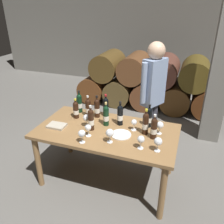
{
  "coord_description": "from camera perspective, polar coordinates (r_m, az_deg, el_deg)",
  "views": [
    {
      "loc": [
        0.88,
        -2.27,
        2.18
      ],
      "look_at": [
        0.0,
        0.2,
        0.91
      ],
      "focal_mm": 37.02,
      "sensor_mm": 36.0,
      "label": 1
    }
  ],
  "objects": [
    {
      "name": "sommelier_presenting",
      "position": [
        3.26,
        10.11,
        5.05
      ],
      "size": [
        0.31,
        0.44,
        1.72
      ],
      "color": "#383842",
      "rests_on": "ground_plane"
    },
    {
      "name": "wine_bottle_4",
      "position": [
        2.86,
        -1.5,
        -0.85
      ],
      "size": [
        0.07,
        0.07,
        0.31
      ],
      "color": "black",
      "rests_on": "dining_table"
    },
    {
      "name": "wine_bottle_7",
      "position": [
        2.63,
        10.31,
        -3.93
      ],
      "size": [
        0.07,
        0.07,
        0.3
      ],
      "color": "black",
      "rests_on": "dining_table"
    },
    {
      "name": "wine_bottle_6",
      "position": [
        3.09,
        -5.92,
        1.05
      ],
      "size": [
        0.07,
        0.07,
        0.3
      ],
      "color": "black",
      "rests_on": "dining_table"
    },
    {
      "name": "wine_glass_3",
      "position": [
        2.44,
        7.17,
        -6.8
      ],
      "size": [
        0.08,
        0.08,
        0.15
      ],
      "color": "white",
      "rests_on": "dining_table"
    },
    {
      "name": "wine_glass_4",
      "position": [
        2.74,
        11.75,
        -3.25
      ],
      "size": [
        0.08,
        0.08,
        0.16
      ],
      "color": "white",
      "rests_on": "dining_table"
    },
    {
      "name": "wine_bottle_2",
      "position": [
        2.77,
        -5.24,
        -1.84
      ],
      "size": [
        0.07,
        0.07,
        0.32
      ],
      "color": "black",
      "rests_on": "dining_table"
    },
    {
      "name": "wine_bottle_3",
      "position": [
        3.08,
        -8.91,
        0.59
      ],
      "size": [
        0.07,
        0.07,
        0.27
      ],
      "color": "black",
      "rests_on": "dining_table"
    },
    {
      "name": "wine_glass_5",
      "position": [
        2.77,
        5.46,
        -2.64
      ],
      "size": [
        0.07,
        0.07,
        0.14
      ],
      "color": "white",
      "rests_on": "dining_table"
    },
    {
      "name": "dining_table",
      "position": [
        2.86,
        -1.35,
        -6.01
      ],
      "size": [
        1.7,
        0.9,
        0.76
      ],
      "color": "olive",
      "rests_on": "ground_plane"
    },
    {
      "name": "wine_glass_2",
      "position": [
        2.43,
        11.32,
        -7.23
      ],
      "size": [
        0.09,
        0.09,
        0.16
      ],
      "color": "white",
      "rests_on": "dining_table"
    },
    {
      "name": "wine_bottle_8",
      "position": [
        3.07,
        -3.72,
        1.02
      ],
      "size": [
        0.07,
        0.07,
        0.31
      ],
      "color": "black",
      "rests_on": "dining_table"
    },
    {
      "name": "wine_glass_6",
      "position": [
        2.54,
        -7.48,
        -5.38
      ],
      "size": [
        0.08,
        0.08,
        0.16
      ],
      "color": "white",
      "rests_on": "dining_table"
    },
    {
      "name": "ground_plane",
      "position": [
        3.26,
        -1.22,
        -16.04
      ],
      "size": [
        14.0,
        14.0,
        0.0
      ],
      "primitive_type": "plane",
      "color": "#66635E"
    },
    {
      "name": "serving_plate",
      "position": [
        2.7,
        2.22,
        -5.61
      ],
      "size": [
        0.24,
        0.24,
        0.01
      ],
      "primitive_type": "cylinder",
      "color": "white",
      "rests_on": "dining_table"
    },
    {
      "name": "wine_bottle_10",
      "position": [
        2.87,
        2.01,
        -0.71
      ],
      "size": [
        0.07,
        0.07,
        0.31
      ],
      "color": "black",
      "rests_on": "dining_table"
    },
    {
      "name": "cellar_back_wall",
      "position": [
        6.57,
        12.41,
        18.48
      ],
      "size": [
        10.0,
        0.24,
        2.8
      ],
      "primitive_type": "cube",
      "color": "slate",
      "rests_on": "ground_plane"
    },
    {
      "name": "wine_glass_7",
      "position": [
        2.65,
        -5.92,
        -3.96
      ],
      "size": [
        0.07,
        0.07,
        0.15
      ],
      "color": "white",
      "rests_on": "dining_table"
    },
    {
      "name": "wine_bottle_5",
      "position": [
        3.09,
        -1.55,
        1.29
      ],
      "size": [
        0.07,
        0.07,
        0.31
      ],
      "color": "black",
      "rests_on": "dining_table"
    },
    {
      "name": "wine_glass_0",
      "position": [
        2.85,
        -6.28,
        -1.51
      ],
      "size": [
        0.09,
        0.09,
        0.16
      ],
      "color": "white",
      "rests_on": "dining_table"
    },
    {
      "name": "wine_glass_1",
      "position": [
        2.52,
        -0.55,
        -5.26
      ],
      "size": [
        0.09,
        0.09,
        0.16
      ],
      "color": "white",
      "rests_on": "dining_table"
    },
    {
      "name": "barrel_stack",
      "position": [
        5.21,
        8.95,
        7.22
      ],
      "size": [
        3.12,
        0.9,
        1.15
      ],
      "color": "brown",
      "rests_on": "ground_plane"
    },
    {
      "name": "wine_bottle_0",
      "position": [
        2.7,
        8.28,
        -2.78
      ],
      "size": [
        0.07,
        0.07,
        0.32
      ],
      "color": "black",
      "rests_on": "dining_table"
    },
    {
      "name": "wine_bottle_1",
      "position": [
        2.86,
        9.12,
        -1.25
      ],
      "size": [
        0.07,
        0.07,
        0.3
      ],
      "color": "black",
      "rests_on": "dining_table"
    },
    {
      "name": "stone_pillar",
      "position": [
        3.99,
        25.61,
        10.64
      ],
      "size": [
        0.32,
        0.32,
        2.6
      ],
      "primitive_type": "cube",
      "color": "slate",
      "rests_on": "ground_plane"
    },
    {
      "name": "wine_bottle_9",
      "position": [
        3.23,
        -8.04,
        2.22
      ],
      "size": [
        0.07,
        0.07,
        0.32
      ],
      "color": "black",
      "rests_on": "dining_table"
    },
    {
      "name": "tasting_notebook",
      "position": [
        2.95,
        -13.48,
        -3.32
      ],
      "size": [
        0.22,
        0.17,
        0.03
      ],
      "primitive_type": "cube",
      "rotation": [
        0.0,
        0.0,
        0.03
      ],
      "color": "#B2A893",
      "rests_on": "dining_table"
    }
  ]
}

